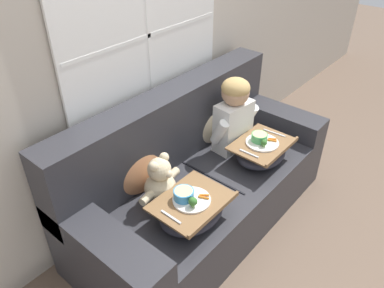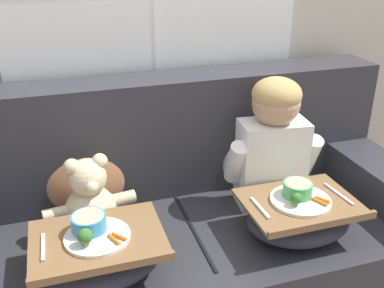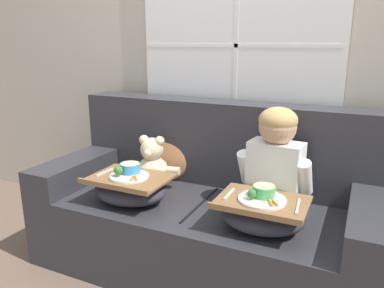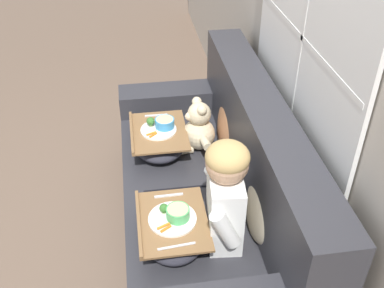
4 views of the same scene
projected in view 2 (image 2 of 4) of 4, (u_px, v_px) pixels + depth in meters
couch at (184, 231)px, 1.91m from camera, size 1.95×0.85×0.95m
throw_pillow_behind_child at (252, 147)px, 2.05m from camera, size 0.37×0.18×0.38m
throw_pillow_behind_teddy at (84, 171)px, 1.84m from camera, size 0.37×0.18×0.39m
child_figure at (273, 137)px, 1.83m from camera, size 0.40×0.21×0.56m
teddy_bear at (90, 202)px, 1.69m from camera, size 0.36×0.25×0.33m
lap_tray_child at (299, 216)px, 1.71m from camera, size 0.42×0.33×0.21m
lap_tray_teddy at (99, 254)px, 1.50m from camera, size 0.44×0.34×0.22m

